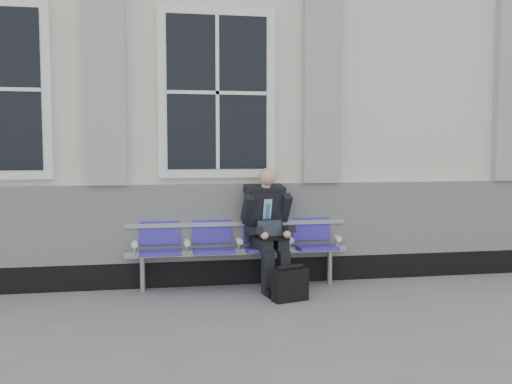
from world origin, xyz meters
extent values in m
plane|color=slate|center=(0.00, 0.00, 0.00)|extent=(70.00, 70.00, 0.00)
cube|color=silver|center=(0.00, 3.50, 2.10)|extent=(14.00, 4.00, 4.20)
cube|color=black|center=(0.00, 1.47, 0.15)|extent=(14.00, 0.10, 0.30)
cube|color=silver|center=(0.00, 1.46, 0.75)|extent=(14.00, 0.08, 0.90)
cube|color=#9A9D9F|center=(-0.90, 1.44, 2.40)|extent=(0.45, 0.14, 2.40)
cube|color=#9A9D9F|center=(1.60, 1.44, 2.40)|extent=(0.45, 0.14, 2.40)
cube|color=#9A9D9F|center=(4.10, 1.44, 2.40)|extent=(0.45, 0.14, 2.40)
cube|color=white|center=(0.35, 1.46, 2.25)|extent=(1.35, 0.10, 1.95)
cube|color=black|center=(0.35, 1.41, 2.25)|extent=(1.15, 0.02, 1.75)
cube|color=#9EA0A3|center=(0.58, 1.30, 0.42)|extent=(2.60, 0.07, 0.07)
cube|color=#9EA0A3|center=(0.58, 1.42, 0.73)|extent=(2.60, 0.05, 0.05)
cylinder|color=#9EA0A3|center=(-0.52, 1.30, 0.20)|extent=(0.06, 0.06, 0.39)
cylinder|color=#9EA0A3|center=(1.68, 1.30, 0.20)|extent=(0.06, 0.06, 0.39)
cube|color=#31249F|center=(-0.32, 1.22, 0.45)|extent=(0.46, 0.42, 0.07)
cube|color=#31249F|center=(-0.32, 1.43, 0.71)|extent=(0.46, 0.10, 0.40)
cube|color=#31249F|center=(0.28, 1.22, 0.45)|extent=(0.46, 0.42, 0.07)
cube|color=#31249F|center=(0.28, 1.43, 0.71)|extent=(0.46, 0.10, 0.40)
cube|color=#31249F|center=(0.88, 1.22, 0.45)|extent=(0.46, 0.42, 0.07)
cube|color=#31249F|center=(0.88, 1.43, 0.71)|extent=(0.46, 0.10, 0.40)
cube|color=#31249F|center=(1.48, 1.22, 0.45)|extent=(0.46, 0.42, 0.07)
cube|color=#31249F|center=(1.48, 1.43, 0.71)|extent=(0.46, 0.10, 0.40)
cylinder|color=white|center=(-0.60, 1.25, 0.55)|extent=(0.07, 0.12, 0.07)
cylinder|color=white|center=(-0.02, 1.25, 0.55)|extent=(0.07, 0.12, 0.07)
cylinder|color=white|center=(0.58, 1.25, 0.55)|extent=(0.07, 0.12, 0.07)
cylinder|color=white|center=(1.18, 1.25, 0.55)|extent=(0.07, 0.12, 0.07)
cylinder|color=white|center=(1.76, 1.25, 0.55)|extent=(0.07, 0.12, 0.07)
cube|color=black|center=(0.85, 0.85, 0.04)|extent=(0.14, 0.26, 0.09)
cube|color=black|center=(1.04, 0.88, 0.04)|extent=(0.14, 0.26, 0.09)
cube|color=black|center=(0.84, 0.91, 0.25)|extent=(0.13, 0.14, 0.47)
cube|color=black|center=(1.03, 0.94, 0.25)|extent=(0.13, 0.14, 0.47)
cube|color=black|center=(0.81, 1.12, 0.54)|extent=(0.20, 0.44, 0.13)
cube|color=black|center=(1.00, 1.15, 0.54)|extent=(0.20, 0.44, 0.13)
cube|color=black|center=(0.88, 1.32, 0.85)|extent=(0.44, 0.38, 0.60)
cube|color=#AFCFE6|center=(0.89, 1.21, 0.87)|extent=(0.11, 0.10, 0.34)
cube|color=#2B7ECB|center=(0.89, 1.20, 0.85)|extent=(0.05, 0.08, 0.28)
cube|color=black|center=(0.88, 1.29, 1.13)|extent=(0.48, 0.29, 0.14)
cylinder|color=#DCA589|center=(0.89, 1.24, 1.20)|extent=(0.10, 0.10, 0.09)
sphere|color=#DCA589|center=(0.90, 1.19, 1.29)|extent=(0.20, 0.20, 0.20)
cube|color=black|center=(0.67, 1.19, 0.92)|extent=(0.14, 0.28, 0.35)
cube|color=black|center=(1.11, 1.26, 0.92)|extent=(0.14, 0.28, 0.35)
cube|color=black|center=(0.73, 1.03, 0.70)|extent=(0.13, 0.30, 0.13)
cube|color=black|center=(1.10, 1.09, 0.70)|extent=(0.13, 0.30, 0.13)
sphere|color=#DCA589|center=(0.81, 0.90, 0.66)|extent=(0.09, 0.09, 0.09)
sphere|color=#DCA589|center=(1.07, 0.95, 0.66)|extent=(0.09, 0.09, 0.09)
cube|color=black|center=(0.93, 1.00, 0.61)|extent=(0.34, 0.26, 0.02)
cube|color=black|center=(0.91, 1.11, 0.71)|extent=(0.32, 0.13, 0.20)
cube|color=black|center=(0.91, 1.10, 0.71)|extent=(0.29, 0.11, 0.17)
cube|color=black|center=(1.03, 0.62, 0.17)|extent=(0.41, 0.26, 0.34)
cylinder|color=black|center=(1.03, 0.62, 0.36)|extent=(0.30, 0.14, 0.06)
camera|label=1|loc=(-0.38, -5.16, 1.64)|focal=40.00mm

